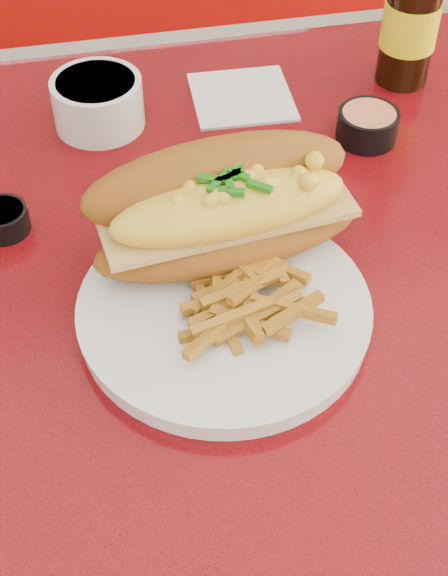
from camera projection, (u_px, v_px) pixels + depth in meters
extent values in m
plane|color=silver|center=(247.00, 575.00, 1.35)|extent=(8.00, 8.00, 0.00)
cube|color=red|center=(262.00, 256.00, 0.80)|extent=(1.20, 0.80, 0.04)
cube|color=white|center=(190.00, 51.00, 1.07)|extent=(1.22, 0.03, 0.04)
cylinder|color=white|center=(252.00, 458.00, 1.08)|extent=(0.09, 0.09, 0.72)
cylinder|color=white|center=(247.00, 571.00, 1.33)|extent=(0.52, 0.52, 0.03)
cube|color=#9F0F0A|center=(166.00, 181.00, 1.70)|extent=(1.20, 0.50, 0.45)
cylinder|color=silver|center=(224.00, 312.00, 0.71)|extent=(0.33, 0.33, 0.02)
cylinder|color=silver|center=(224.00, 305.00, 0.70)|extent=(0.33, 0.33, 0.00)
ellipsoid|color=#975718|center=(229.00, 235.00, 0.73)|extent=(0.26, 0.11, 0.05)
cube|color=tan|center=(229.00, 218.00, 0.71)|extent=(0.24, 0.09, 0.01)
ellipsoid|color=yellow|center=(229.00, 207.00, 0.70)|extent=(0.22, 0.09, 0.05)
ellipsoid|color=#975718|center=(217.00, 180.00, 0.72)|extent=(0.26, 0.12, 0.10)
cube|color=silver|center=(252.00, 258.00, 0.74)|extent=(0.07, 0.11, 0.00)
cube|color=silver|center=(198.00, 220.00, 0.78)|extent=(0.03, 0.04, 0.00)
cylinder|color=silver|center=(98.00, 103.00, 0.90)|extent=(0.13, 0.13, 0.06)
cylinder|color=black|center=(95.00, 84.00, 0.88)|extent=(0.11, 0.11, 0.01)
cylinder|color=black|center=(3.00, 220.00, 0.79)|extent=(0.06, 0.06, 0.03)
cylinder|color=#D9784F|center=(1.00, 212.00, 0.78)|extent=(0.06, 0.06, 0.01)
cylinder|color=black|center=(367.00, 126.00, 0.89)|extent=(0.07, 0.07, 0.03)
cylinder|color=#D9784F|center=(369.00, 115.00, 0.88)|extent=(0.06, 0.06, 0.01)
cylinder|color=black|center=(411.00, 18.00, 0.92)|extent=(0.07, 0.07, 0.16)
cylinder|color=yellow|center=(410.00, 24.00, 0.93)|extent=(0.08, 0.08, 0.06)
cube|color=white|center=(242.00, 97.00, 0.95)|extent=(0.12, 0.12, 0.00)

